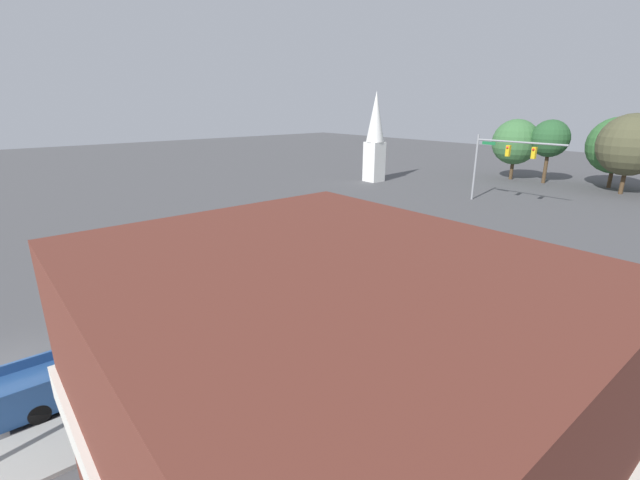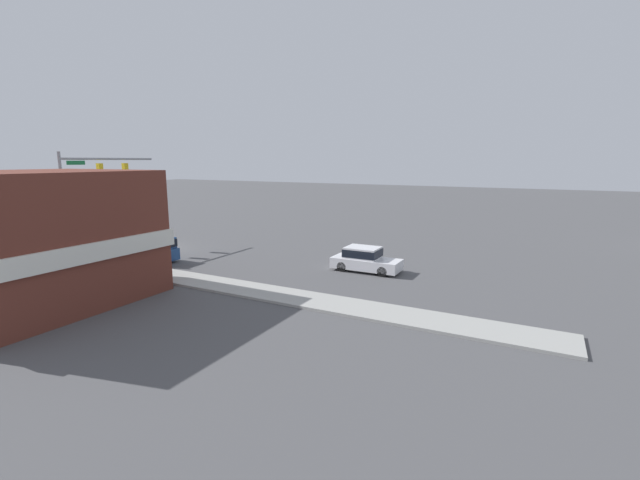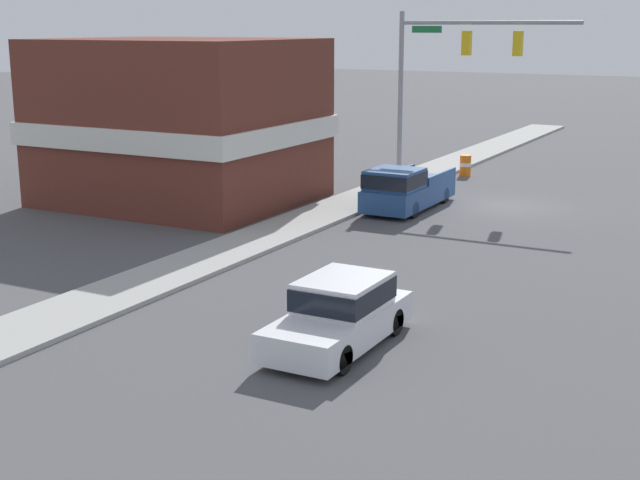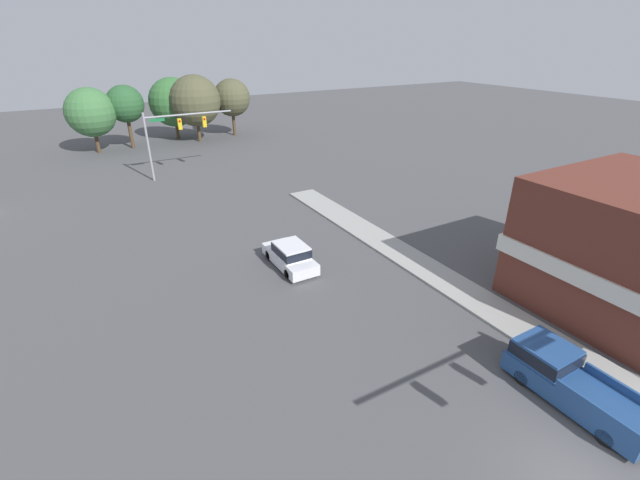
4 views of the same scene
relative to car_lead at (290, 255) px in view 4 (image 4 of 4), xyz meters
The scene contains 9 objects.
far_signal_assembly 23.31m from the car_lead, 92.93° to the left, with size 8.73×0.49×6.68m.
car_lead is the anchor object (origin of this frame).
pickup_truck_parked 15.87m from the car_lead, 72.48° to the right, with size 2.01×5.49×1.81m.
corner_brick_building 18.88m from the car_lead, 42.17° to the right, with size 10.28×8.95×6.75m.
backdrop_tree_left_far 39.24m from the car_lead, 101.31° to the left, with size 5.79×5.79×7.78m.
backdrop_tree_left_mid 39.19m from the car_lead, 95.28° to the left, with size 4.55×4.55×7.81m.
backdrop_tree_center 41.83m from the car_lead, 86.02° to the left, with size 6.52×6.52×8.24m.
backdrop_tree_right_mid 38.91m from the car_lead, 82.47° to the left, with size 6.66×6.66×8.71m.
backdrop_tree_right_far 41.35m from the car_lead, 74.98° to the left, with size 5.16×5.16×7.87m.
Camera 4 is at (-11.77, -3.65, 13.26)m, focal length 24.00 mm.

